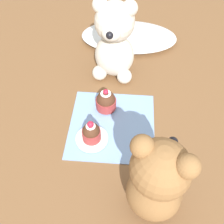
{
  "coord_description": "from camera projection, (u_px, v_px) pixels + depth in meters",
  "views": [
    {
      "loc": [
        0.03,
        -0.42,
        0.56
      ],
      "look_at": [
        0.0,
        0.0,
        0.06
      ],
      "focal_mm": 42.0,
      "sensor_mm": 36.0,
      "label": 1
    }
  ],
  "objects": [
    {
      "name": "knitted_placemat",
      "position": [
        112.0,
        125.0,
        0.7
      ],
      "size": [
        0.23,
        0.23,
        0.01
      ],
      "primitive_type": "cube",
      "color": "#7A9ED1",
      "rests_on": "ground_plane"
    },
    {
      "name": "cupcake_near_cream_bear",
      "position": [
        106.0,
        101.0,
        0.72
      ],
      "size": [
        0.06,
        0.06,
        0.07
      ],
      "color": "#993333",
      "rests_on": "knitted_placemat"
    },
    {
      "name": "teddy_bear_tan",
      "position": [
        157.0,
        181.0,
        0.48
      ],
      "size": [
        0.14,
        0.14,
        0.23
      ],
      "rotation": [
        0.0,
        0.0,
        2.73
      ],
      "color": "olive",
      "rests_on": "ground_plane"
    },
    {
      "name": "saucer_plate",
      "position": [
        92.0,
        139.0,
        0.67
      ],
      "size": [
        0.08,
        0.08,
        0.01
      ],
      "primitive_type": "cylinder",
      "color": "white",
      "rests_on": "knitted_placemat"
    },
    {
      "name": "teddy_bear_cream",
      "position": [
        114.0,
        42.0,
        0.75
      ],
      "size": [
        0.13,
        0.13,
        0.24
      ],
      "rotation": [
        0.0,
        0.0,
        -0.13
      ],
      "color": "beige",
      "rests_on": "ground_plane"
    },
    {
      "name": "ground_plane",
      "position": [
        112.0,
        125.0,
        0.7
      ],
      "size": [
        4.0,
        4.0,
        0.0
      ],
      "primitive_type": "plane",
      "color": "brown"
    },
    {
      "name": "tulle_cloth",
      "position": [
        129.0,
        37.0,
        0.93
      ],
      "size": [
        0.34,
        0.2,
        0.04
      ],
      "primitive_type": "ellipsoid",
      "color": "white",
      "rests_on": "ground_plane"
    },
    {
      "name": "cupcake_near_tan_bear",
      "position": [
        91.0,
        132.0,
        0.65
      ],
      "size": [
        0.05,
        0.05,
        0.07
      ],
      "color": "#993333",
      "rests_on": "saucer_plate"
    }
  ]
}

